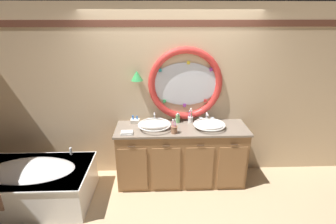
# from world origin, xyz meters

# --- Properties ---
(ground_plane) EXTENTS (14.00, 14.00, 0.00)m
(ground_plane) POSITION_xyz_m (0.00, 0.00, 0.00)
(ground_plane) COLOR tan
(back_wall_assembly) EXTENTS (6.40, 0.26, 2.60)m
(back_wall_assembly) POSITION_xyz_m (0.02, 0.58, 1.32)
(back_wall_assembly) COLOR #D6B78E
(back_wall_assembly) RESTS_ON ground_plane
(vanity_counter) EXTENTS (1.91, 0.61, 0.90)m
(vanity_counter) POSITION_xyz_m (0.14, 0.27, 0.45)
(vanity_counter) COLOR olive
(vanity_counter) RESTS_ON ground_plane
(bathtub) EXTENTS (1.54, 0.93, 0.61)m
(bathtub) POSITION_xyz_m (-1.91, -0.14, 0.31)
(bathtub) COLOR white
(bathtub) RESTS_ON ground_plane
(sink_basin_left) EXTENTS (0.47, 0.47, 0.13)m
(sink_basin_left) POSITION_xyz_m (-0.26, 0.24, 0.97)
(sink_basin_left) COLOR white
(sink_basin_left) RESTS_ON vanity_counter
(sink_basin_right) EXTENTS (0.46, 0.46, 0.10)m
(sink_basin_right) POSITION_xyz_m (0.53, 0.24, 0.95)
(sink_basin_right) COLOR white
(sink_basin_right) RESTS_ON vanity_counter
(faucet_set_left) EXTENTS (0.21, 0.12, 0.17)m
(faucet_set_left) POSITION_xyz_m (-0.26, 0.47, 0.96)
(faucet_set_left) COLOR silver
(faucet_set_left) RESTS_ON vanity_counter
(faucet_set_right) EXTENTS (0.23, 0.14, 0.15)m
(faucet_set_right) POSITION_xyz_m (0.53, 0.47, 0.96)
(faucet_set_right) COLOR silver
(faucet_set_right) RESTS_ON vanity_counter
(toothbrush_holder_left) EXTENTS (0.09, 0.09, 0.21)m
(toothbrush_holder_left) POSITION_xyz_m (0.02, 0.09, 0.96)
(toothbrush_holder_left) COLOR #996647
(toothbrush_holder_left) RESTS_ON vanity_counter
(toothbrush_holder_right) EXTENTS (0.08, 0.08, 0.22)m
(toothbrush_holder_right) POSITION_xyz_m (0.29, 0.46, 0.96)
(toothbrush_holder_right) COLOR white
(toothbrush_holder_right) RESTS_ON vanity_counter
(soap_dispenser) EXTENTS (0.06, 0.07, 0.16)m
(soap_dispenser) POSITION_xyz_m (0.09, 0.46, 0.97)
(soap_dispenser) COLOR #6BAD66
(soap_dispenser) RESTS_ON vanity_counter
(folded_hand_towel) EXTENTS (0.17, 0.11, 0.04)m
(folded_hand_towel) POSITION_xyz_m (-0.63, 0.08, 0.92)
(folded_hand_towel) COLOR white
(folded_hand_towel) RESTS_ON vanity_counter
(toiletry_basket) EXTENTS (0.14, 0.11, 0.12)m
(toiletry_basket) POSITION_xyz_m (-0.55, 0.46, 0.93)
(toiletry_basket) COLOR beige
(toiletry_basket) RESTS_ON vanity_counter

